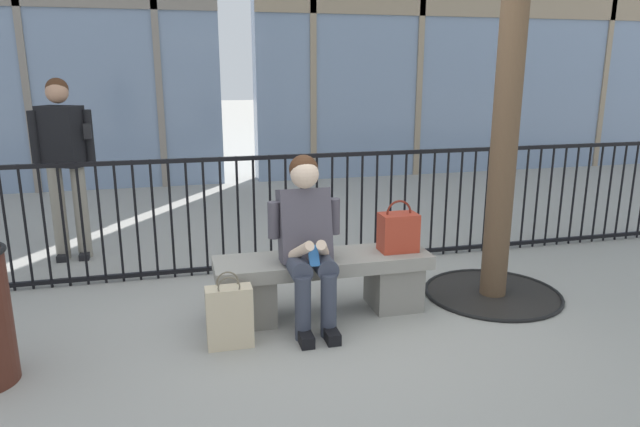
# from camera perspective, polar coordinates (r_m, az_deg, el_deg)

# --- Properties ---
(ground_plane) EXTENTS (60.00, 60.00, 0.00)m
(ground_plane) POSITION_cam_1_polar(r_m,az_deg,el_deg) (4.37, 0.33, -9.89)
(ground_plane) COLOR #9E9B93
(stone_bench) EXTENTS (1.60, 0.44, 0.45)m
(stone_bench) POSITION_cam_1_polar(r_m,az_deg,el_deg) (4.27, 0.33, -6.57)
(stone_bench) COLOR gray
(stone_bench) RESTS_ON ground
(seated_person_with_phone) EXTENTS (0.52, 0.66, 1.21)m
(seated_person_with_phone) POSITION_cam_1_polar(r_m,az_deg,el_deg) (3.99, -1.29, -2.31)
(seated_person_with_phone) COLOR #383D4C
(seated_person_with_phone) RESTS_ON ground
(handbag_on_bench) EXTENTS (0.28, 0.18, 0.39)m
(handbag_on_bench) POSITION_cam_1_polar(r_m,az_deg,el_deg) (4.33, 7.83, -1.80)
(handbag_on_bench) COLOR #B23823
(handbag_on_bench) RESTS_ON stone_bench
(shopping_bag) EXTENTS (0.30, 0.14, 0.51)m
(shopping_bag) POSITION_cam_1_polar(r_m,az_deg,el_deg) (3.85, -9.02, -10.11)
(shopping_bag) COLOR beige
(shopping_bag) RESTS_ON ground
(bystander_at_railing) EXTENTS (0.55, 0.37, 1.71)m
(bystander_at_railing) POSITION_cam_1_polar(r_m,az_deg,el_deg) (5.87, -24.22, 5.31)
(bystander_at_railing) COLOR gray
(bystander_at_railing) RESTS_ON ground
(plaza_railing) EXTENTS (8.51, 0.04, 1.05)m
(plaza_railing) POSITION_cam_1_polar(r_m,az_deg,el_deg) (5.18, -2.63, 0.23)
(plaza_railing) COLOR black
(plaza_railing) RESTS_ON ground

